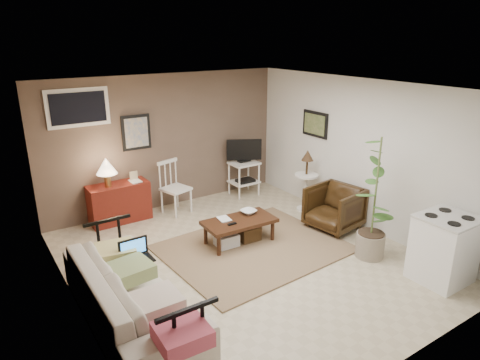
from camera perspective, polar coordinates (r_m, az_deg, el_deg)
floor at (r=6.17m, az=0.63°, el=-10.55°), size 5.00×5.00×0.00m
art_back at (r=7.51m, az=-13.68°, el=6.19°), size 0.50×0.03×0.60m
art_right at (r=7.75m, az=9.99°, el=7.35°), size 0.03×0.60×0.45m
window at (r=7.17m, az=-20.79°, el=8.99°), size 0.96×0.03×0.60m
rug at (r=6.45m, az=1.79°, el=-9.05°), size 2.63×2.16×0.02m
coffee_table at (r=6.51m, az=-0.14°, el=-6.63°), size 1.11×0.61×0.41m
sofa at (r=4.93m, az=-14.46°, el=-13.37°), size 0.68×2.31×0.90m
sofa_pillows at (r=4.68m, az=-12.76°, el=-13.66°), size 0.44×2.20×0.16m
sofa_end_rails at (r=5.00m, az=-12.93°, el=-13.60°), size 0.62×2.31×0.78m
laptop at (r=5.25m, az=-13.78°, el=-9.50°), size 0.36×0.26×0.24m
red_console at (r=7.50m, az=-15.95°, el=-2.45°), size 0.99×0.44×1.15m
spindle_chair at (r=7.63m, az=-8.65°, el=-1.18°), size 0.52×0.52×0.94m
tv_stand at (r=8.32m, az=0.57°, el=1.87°), size 0.61×0.43×1.13m
side_table at (r=7.66m, az=8.87°, el=0.88°), size 0.42×0.42×1.12m
armchair at (r=7.11m, az=12.46°, el=-3.41°), size 0.81×0.85×0.78m
potted_plant at (r=6.15m, az=17.62°, el=-1.86°), size 0.45×0.45×1.79m
stove at (r=6.10m, az=25.55°, el=-8.24°), size 0.68×0.63×0.89m
bowl at (r=6.63m, az=1.16°, el=-3.54°), size 0.24×0.09×0.23m
book_table at (r=6.39m, az=-2.84°, el=-4.48°), size 0.17×0.04×0.23m
book_console at (r=7.38m, az=-14.49°, el=0.49°), size 0.18×0.03×0.24m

